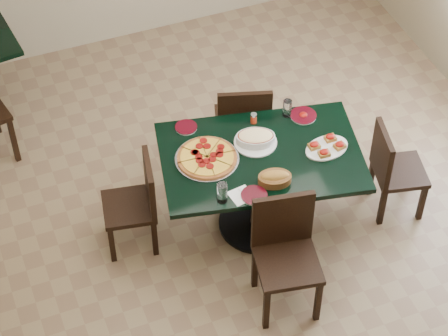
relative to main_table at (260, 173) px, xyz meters
name	(u,v)px	position (x,y,z in m)	size (l,w,h in m)	color
floor	(235,242)	(-0.24, -0.10, -0.57)	(5.50, 5.50, 0.00)	brown
main_table	(260,173)	(0.00, 0.00, 0.00)	(1.58, 1.18, 0.75)	black
chair_far	(243,122)	(0.12, 0.61, -0.08)	(0.52, 0.52, 0.88)	black
chair_near	(285,247)	(-0.09, -0.65, -0.06)	(0.49, 0.49, 0.91)	black
chair_right	(392,167)	(0.99, -0.20, -0.13)	(0.45, 0.45, 0.80)	black
chair_left	(138,200)	(-0.88, 0.18, -0.13)	(0.43, 0.43, 0.80)	black
pepperoni_pizza	(207,158)	(-0.37, 0.10, 0.20)	(0.46, 0.46, 0.04)	#AFAFB6
lasagna_casserole	(256,138)	(0.01, 0.13, 0.23)	(0.32, 0.31, 0.09)	silver
bread_basket	(275,178)	(-0.02, -0.27, 0.22)	(0.26, 0.21, 0.10)	brown
bruschetta_platter	(327,146)	(0.46, -0.11, 0.21)	(0.37, 0.28, 0.05)	silver
side_plate_near	(254,195)	(-0.20, -0.34, 0.19)	(0.18, 0.18, 0.02)	silver
side_plate_far_r	(303,115)	(0.45, 0.26, 0.19)	(0.20, 0.20, 0.03)	silver
side_plate_far_l	(186,127)	(-0.40, 0.46, 0.19)	(0.16, 0.16, 0.02)	silver
napkin_setting	(242,195)	(-0.28, -0.31, 0.18)	(0.17, 0.17, 0.01)	white
water_glass_a	(287,108)	(0.34, 0.31, 0.25)	(0.07, 0.07, 0.14)	white
water_glass_b	(222,193)	(-0.41, -0.30, 0.26)	(0.07, 0.07, 0.15)	white
pepper_shaker	(254,118)	(0.08, 0.33, 0.22)	(0.05, 0.05, 0.08)	#B63313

